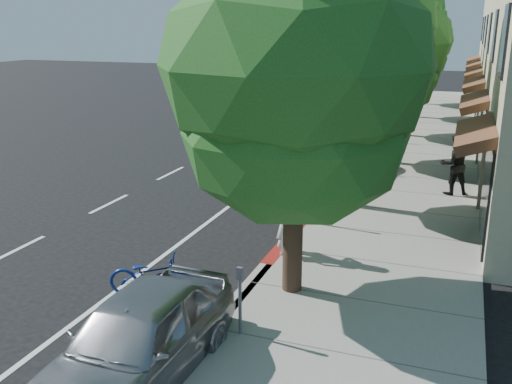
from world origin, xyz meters
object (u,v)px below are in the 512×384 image
at_px(white_pickup, 348,109).
at_px(bicycle, 151,275).
at_px(street_tree_3, 403,44).
at_px(pedestrian, 454,164).
at_px(street_tree_1, 357,32).
at_px(cyclist, 288,220).
at_px(dark_sedan, 339,150).
at_px(street_tree_5, 423,42).
at_px(dark_suv_far, 384,106).
at_px(silver_suv, 326,160).
at_px(street_tree_2, 386,46).
at_px(street_tree_0, 296,72).
at_px(near_car_a, 137,340).
at_px(street_tree_4, 415,36).

bearing_deg(white_pickup, bicycle, -95.67).
distance_m(street_tree_3, pedestrian, 10.67).
height_order(street_tree_1, cyclist, street_tree_1).
xyz_separation_m(street_tree_1, dark_sedan, (-1.40, 5.07, -4.47)).
relative_size(street_tree_5, dark_sedan, 1.66).
height_order(white_pickup, dark_suv_far, white_pickup).
bearing_deg(silver_suv, street_tree_2, 72.59).
bearing_deg(street_tree_0, cyclist, 109.84).
relative_size(street_tree_3, dark_suv_far, 1.63).
relative_size(street_tree_0, street_tree_5, 1.11).
bearing_deg(near_car_a, pedestrian, 72.12).
relative_size(street_tree_0, dark_suv_far, 1.70).
distance_m(white_pickup, near_car_a, 25.13).
distance_m(street_tree_3, dark_sedan, 8.01).
distance_m(cyclist, bicycle, 3.51).
bearing_deg(bicycle, near_car_a, -169.93).
relative_size(street_tree_0, street_tree_3, 1.04).
height_order(street_tree_2, dark_suv_far, street_tree_2).
distance_m(street_tree_1, street_tree_4, 18.01).
xyz_separation_m(street_tree_0, near_car_a, (-1.40, -3.64, -3.80)).
xyz_separation_m(street_tree_5, pedestrian, (2.85, -21.73, -3.08)).
relative_size(street_tree_2, cyclist, 3.87).
bearing_deg(street_tree_1, dark_sedan, 105.44).
distance_m(street_tree_2, near_car_a, 16.17).
xyz_separation_m(street_tree_1, dark_suv_far, (-1.40, 17.50, -4.39)).
distance_m(cyclist, silver_suv, 7.16).
bearing_deg(silver_suv, street_tree_1, -57.35).
xyz_separation_m(street_tree_5, dark_suv_far, (-1.40, -6.50, -3.45)).
relative_size(street_tree_2, pedestrian, 3.86).
bearing_deg(street_tree_5, street_tree_2, -90.00).
bearing_deg(dark_suv_far, street_tree_0, -92.94).
bearing_deg(street_tree_1, pedestrian, 38.49).
xyz_separation_m(street_tree_4, near_car_a, (-1.40, -27.64, -3.94)).
distance_m(street_tree_1, white_pickup, 16.33).
height_order(street_tree_1, dark_suv_far, street_tree_1).
height_order(silver_suv, white_pickup, white_pickup).
distance_m(cyclist, near_car_a, 5.50).
relative_size(street_tree_0, pedestrian, 3.88).
xyz_separation_m(cyclist, bicycle, (-2.05, -2.80, -0.52)).
bearing_deg(dark_sedan, white_pickup, 94.45).
distance_m(cyclist, dark_suv_far, 21.71).
xyz_separation_m(street_tree_4, dark_sedan, (-1.40, -12.93, -4.00)).
height_order(street_tree_1, pedestrian, street_tree_1).
bearing_deg(street_tree_5, silver_suv, -93.80).
relative_size(street_tree_4, bicycle, 4.31).
relative_size(street_tree_3, bicycle, 4.19).
height_order(street_tree_5, dark_sedan, street_tree_5).
relative_size(street_tree_0, silver_suv, 1.36).
xyz_separation_m(dark_sedan, white_pickup, (-1.70, 10.36, 0.12)).
height_order(cyclist, silver_suv, cyclist).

